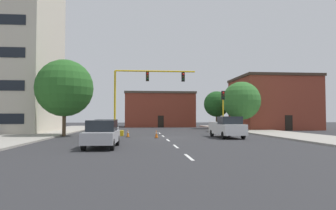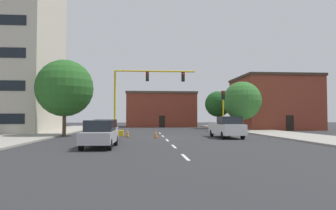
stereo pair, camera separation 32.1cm
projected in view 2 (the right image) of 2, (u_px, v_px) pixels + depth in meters
name	position (u px, v px, depth m)	size (l,w,h in m)	color
ground_plane	(165.00, 138.00, 28.89)	(160.00, 160.00, 0.00)	#2D2D30
sidewalk_left	(46.00, 133.00, 35.78)	(6.00, 56.00, 0.14)	#9E998E
sidewalk_right	(268.00, 132.00, 37.95)	(6.00, 56.00, 0.14)	#9E998E
lane_stripe_seg_0	(185.00, 157.00, 14.95)	(0.16, 2.40, 0.01)	silver
lane_stripe_seg_1	(174.00, 146.00, 20.43)	(0.16, 2.40, 0.01)	silver
lane_stripe_seg_2	(167.00, 140.00, 25.91)	(0.16, 2.40, 0.01)	silver
lane_stripe_seg_3	(163.00, 136.00, 31.38)	(0.16, 2.40, 0.01)	silver
lane_stripe_seg_4	(160.00, 133.00, 36.86)	(0.16, 2.40, 0.01)	silver
building_tall_left	(4.00, 48.00, 38.85)	(12.55, 13.07, 21.33)	beige
building_brick_center	(161.00, 110.00, 62.24)	(13.57, 9.93, 6.77)	brown
building_row_right	(274.00, 103.00, 49.22)	(11.51, 11.03, 8.30)	brown
traffic_signal_gantry	(126.00, 114.00, 32.05)	(9.28, 1.20, 6.83)	yellow
traffic_light_pole_right	(223.00, 102.00, 33.85)	(0.32, 0.47, 4.80)	yellow
tree_right_far	(218.00, 104.00, 51.82)	(4.30, 4.30, 6.27)	brown
tree_right_mid	(242.00, 101.00, 41.25)	(5.10, 5.10, 6.67)	brown
tree_left_near	(65.00, 88.00, 31.49)	(5.79, 5.79, 7.78)	brown
pickup_truck_white	(226.00, 127.00, 28.83)	(2.23, 5.48, 1.99)	white
sedan_silver_near_left	(106.00, 130.00, 25.75)	(1.96, 4.54, 1.74)	#B7B7BC
sedan_silver_mid_left	(100.00, 134.00, 19.54)	(1.97, 4.55, 1.74)	#B7B7BC
traffic_cone_roadside_a	(128.00, 133.00, 29.84)	(0.36, 0.36, 0.74)	black
traffic_cone_roadside_b	(156.00, 134.00, 28.51)	(0.36, 0.36, 0.73)	black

